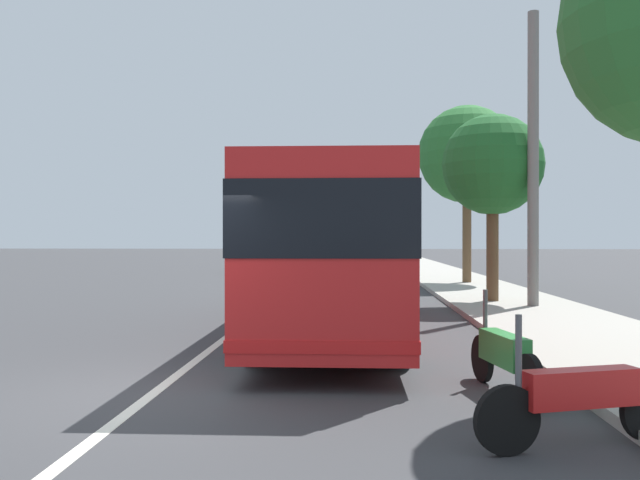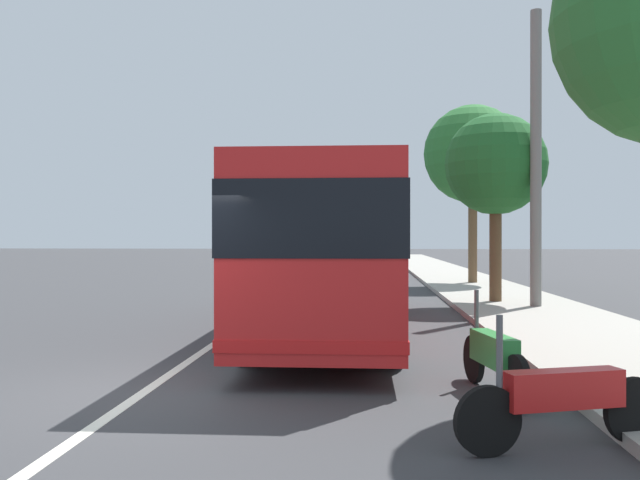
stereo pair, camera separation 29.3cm
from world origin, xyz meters
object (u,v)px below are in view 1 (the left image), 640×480
motorcycle_mid_row (580,398)px  car_ahead_same_lane (342,262)px  coach_bus (333,246)px  car_far_distant (261,260)px  roadside_tree_far_block (467,155)px  car_side_street (347,258)px  utility_pole (533,161)px  roadside_tree_mid_block (493,166)px  motorcycle_angled (504,356)px

motorcycle_mid_row → car_ahead_same_lane: car_ahead_same_lane is taller
motorcycle_mid_row → car_ahead_same_lane: (27.17, 2.74, 0.26)m
coach_bus → motorcycle_mid_row: bearing=-161.4°
car_far_distant → roadside_tree_far_block: (-9.65, -9.93, 4.68)m
coach_bus → roadside_tree_far_block: 15.00m
coach_bus → car_side_street: 27.85m
roadside_tree_far_block → utility_pole: size_ratio=0.92×
roadside_tree_mid_block → utility_pole: bearing=-148.7°
motorcycle_mid_row → roadside_tree_mid_block: roadside_tree_mid_block is taller
coach_bus → utility_pole: size_ratio=1.37×
motorcycle_mid_row → car_side_street: bearing=-103.1°
coach_bus → roadside_tree_mid_block: size_ratio=1.98×
motorcycle_angled → roadside_tree_mid_block: bearing=-21.4°
car_far_distant → roadside_tree_mid_block: bearing=32.2°
coach_bus → car_far_distant: bearing=11.4°
motorcycle_mid_row → roadside_tree_far_block: roadside_tree_far_block is taller
motorcycle_mid_row → roadside_tree_far_block: 21.78m
coach_bus → motorcycle_angled: (-5.29, -2.32, -1.31)m
car_far_distant → car_ahead_same_lane: bearing=57.3°
car_ahead_same_lane → motorcycle_mid_row: bearing=-170.0°
car_side_street → utility_pole: bearing=-170.0°
car_far_distant → roadside_tree_mid_block: (-17.67, -9.31, 3.35)m
roadside_tree_mid_block → roadside_tree_far_block: 8.16m
roadside_tree_mid_block → roadside_tree_far_block: (8.03, -0.62, 1.33)m
motorcycle_mid_row → motorcycle_angled: size_ratio=1.01×
utility_pole → car_side_street: bearing=12.7°
car_far_distant → roadside_tree_mid_block: 20.25m
motorcycle_angled → car_ahead_same_lane: (25.05, 2.51, 0.26)m
roadside_tree_mid_block → utility_pole: 1.55m
motorcycle_angled → car_far_distant: size_ratio=0.52×
motorcycle_angled → utility_pole: 10.64m
coach_bus → car_side_street: (27.83, 0.07, -1.08)m
motorcycle_angled → car_ahead_same_lane: bearing=-4.7°
car_far_distant → car_side_street: car_side_street is taller
motorcycle_angled → roadside_tree_far_block: bearing=-18.6°
motorcycle_angled → roadside_tree_far_block: 19.76m
car_far_distant → roadside_tree_far_block: 14.61m
car_ahead_same_lane → roadside_tree_far_block: 9.31m
roadside_tree_far_block → car_far_distant: bearing=45.8°
motorcycle_mid_row → car_far_distant: 31.59m
motorcycle_angled → roadside_tree_mid_block: size_ratio=0.37×
roadside_tree_mid_block → roadside_tree_far_block: size_ratio=0.75×
coach_bus → car_side_street: size_ratio=2.59×
car_far_distant → car_side_street: size_ratio=0.95×
motorcycle_mid_row → car_far_distant: (30.71, 7.41, 0.24)m
car_side_street → roadside_tree_far_block: size_ratio=0.57×
motorcycle_angled → utility_pole: size_ratio=0.26×
coach_bus → roadside_tree_far_block: bearing=-20.7°
car_far_distant → utility_pole: utility_pole is taller
motorcycle_mid_row → car_ahead_same_lane: 27.31m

